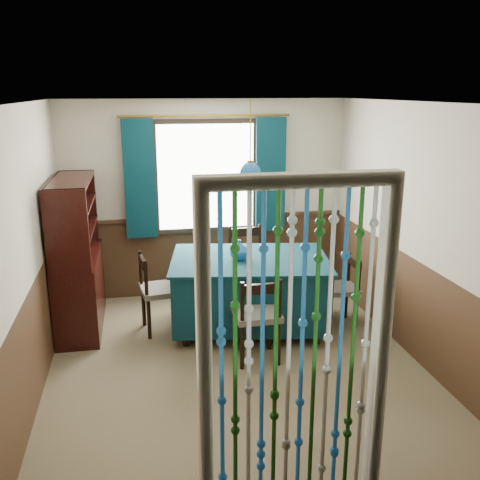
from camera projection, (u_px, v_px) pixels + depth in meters
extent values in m
plane|color=brown|center=(235.00, 363.00, 5.28)|extent=(4.00, 4.00, 0.00)
plane|color=silver|center=(234.00, 102.00, 4.60)|extent=(4.00, 4.00, 0.00)
plane|color=beige|center=(206.00, 199.00, 6.83)|extent=(3.60, 0.00, 3.60)
plane|color=beige|center=(299.00, 336.00, 3.05)|extent=(3.60, 0.00, 3.60)
plane|color=beige|center=(30.00, 253.00, 4.60)|extent=(0.00, 4.00, 4.00)
plane|color=beige|center=(414.00, 232.00, 5.27)|extent=(0.00, 4.00, 4.00)
plane|color=#412918|center=(207.00, 256.00, 7.02)|extent=(3.60, 0.00, 3.60)
plane|color=#412918|center=(295.00, 447.00, 3.27)|extent=(3.60, 0.00, 3.60)
plane|color=#412918|center=(40.00, 332.00, 4.81)|extent=(0.00, 4.00, 4.00)
plane|color=#412918|center=(406.00, 303.00, 5.47)|extent=(0.00, 4.00, 4.00)
cube|color=black|center=(206.00, 177.00, 6.70)|extent=(1.32, 0.12, 1.42)
cube|color=#0A2B35|center=(250.00, 290.00, 5.95)|extent=(1.81, 1.37, 0.67)
cube|color=#0A2B35|center=(250.00, 260.00, 5.86)|extent=(1.87, 1.44, 0.03)
cylinder|color=black|center=(186.00, 339.00, 5.62)|extent=(0.07, 0.07, 0.14)
cylinder|color=black|center=(317.00, 337.00, 5.67)|extent=(0.07, 0.07, 0.14)
cylinder|color=black|center=(190.00, 307.00, 6.45)|extent=(0.07, 0.07, 0.14)
cylinder|color=black|center=(305.00, 306.00, 6.49)|extent=(0.07, 0.07, 0.14)
cylinder|color=black|center=(242.00, 347.00, 5.12)|extent=(0.04, 0.04, 0.45)
cylinder|color=black|center=(279.00, 344.00, 5.19)|extent=(0.04, 0.04, 0.45)
cylinder|color=black|center=(235.00, 332.00, 5.44)|extent=(0.04, 0.04, 0.45)
cylinder|color=black|center=(270.00, 329.00, 5.51)|extent=(0.04, 0.04, 0.45)
cube|color=#5B5549|center=(257.00, 314.00, 5.24)|extent=(0.45, 0.43, 0.06)
cube|color=black|center=(261.00, 289.00, 4.98)|extent=(0.38, 0.04, 0.10)
cylinder|color=black|center=(242.00, 304.00, 4.99)|extent=(0.04, 0.04, 0.44)
cylinder|color=black|center=(280.00, 301.00, 5.06)|extent=(0.04, 0.04, 0.44)
cylinder|color=black|center=(260.00, 278.00, 6.94)|extent=(0.05, 0.05, 0.49)
cylinder|color=black|center=(230.00, 281.00, 6.83)|extent=(0.05, 0.05, 0.49)
cylinder|color=black|center=(269.00, 288.00, 6.59)|extent=(0.05, 0.05, 0.49)
cylinder|color=black|center=(238.00, 291.00, 6.49)|extent=(0.05, 0.05, 0.49)
cube|color=#5B5549|center=(249.00, 264.00, 6.64)|extent=(0.51, 0.49, 0.06)
cube|color=black|center=(245.00, 232.00, 6.72)|extent=(0.42, 0.08, 0.11)
cylinder|color=black|center=(260.00, 242.00, 6.82)|extent=(0.04, 0.04, 0.48)
cylinder|color=black|center=(230.00, 245.00, 6.71)|extent=(0.04, 0.04, 0.48)
cylinder|color=black|center=(144.00, 307.00, 6.07)|extent=(0.04, 0.04, 0.45)
cylinder|color=black|center=(149.00, 319.00, 5.74)|extent=(0.04, 0.04, 0.45)
cylinder|color=black|center=(173.00, 303.00, 6.17)|extent=(0.04, 0.04, 0.45)
cylinder|color=black|center=(180.00, 315.00, 5.85)|extent=(0.04, 0.04, 0.45)
cube|color=#5B5549|center=(161.00, 290.00, 5.89)|extent=(0.48, 0.49, 0.06)
cube|color=black|center=(143.00, 263.00, 5.74)|extent=(0.09, 0.38, 0.10)
cylinder|color=black|center=(141.00, 270.00, 5.94)|extent=(0.04, 0.04, 0.44)
cylinder|color=black|center=(146.00, 281.00, 5.62)|extent=(0.04, 0.04, 0.44)
cylinder|color=black|center=(356.00, 312.00, 5.97)|extent=(0.04, 0.04, 0.41)
cylinder|color=black|center=(346.00, 301.00, 6.28)|extent=(0.04, 0.04, 0.41)
cylinder|color=black|center=(330.00, 314.00, 5.93)|extent=(0.04, 0.04, 0.41)
cylinder|color=black|center=(321.00, 303.00, 6.23)|extent=(0.04, 0.04, 0.41)
cube|color=#5B5549|center=(339.00, 288.00, 6.04)|extent=(0.40, 0.42, 0.05)
cube|color=black|center=(354.00, 262.00, 5.98)|extent=(0.05, 0.34, 0.09)
cylinder|color=black|center=(359.00, 278.00, 5.86)|extent=(0.04, 0.04, 0.40)
cylinder|color=black|center=(349.00, 269.00, 6.17)|extent=(0.04, 0.04, 0.40)
cube|color=black|center=(80.00, 291.00, 6.01)|extent=(0.45, 1.30, 0.85)
cube|color=black|center=(68.00, 232.00, 5.19)|extent=(0.40, 0.05, 0.85)
cube|color=black|center=(79.00, 206.00, 6.36)|extent=(0.40, 0.05, 0.85)
cube|color=black|center=(71.00, 181.00, 5.67)|extent=(0.40, 1.30, 0.04)
cube|color=black|center=(54.00, 218.00, 5.74)|extent=(0.04, 1.27, 0.85)
cube|color=black|center=(78.00, 229.00, 5.82)|extent=(0.35, 1.22, 0.02)
cube|color=black|center=(76.00, 204.00, 5.74)|extent=(0.35, 1.22, 0.02)
cylinder|color=olive|center=(250.00, 139.00, 5.50)|extent=(0.01, 0.01, 0.77)
ellipsoid|color=navy|center=(250.00, 176.00, 5.60)|extent=(0.24, 0.24, 0.29)
cylinder|color=olive|center=(250.00, 162.00, 5.56)|extent=(0.07, 0.07, 0.03)
imported|color=navy|center=(239.00, 251.00, 5.79)|extent=(0.23, 0.23, 0.20)
imported|color=beige|center=(77.00, 231.00, 5.58)|extent=(0.27, 0.27, 0.05)
imported|color=beige|center=(83.00, 242.00, 6.09)|extent=(0.21, 0.21, 0.17)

